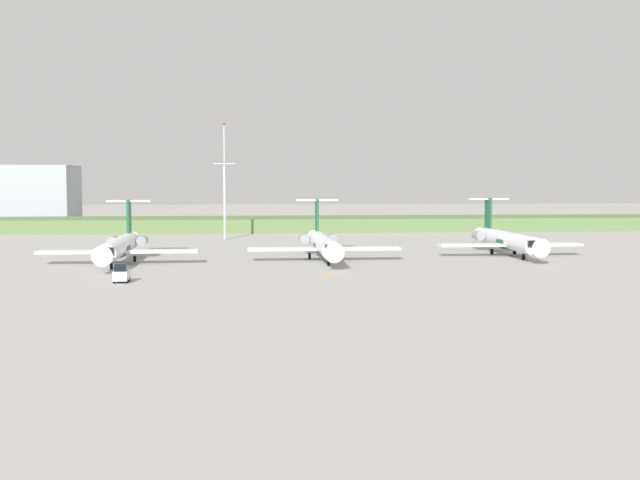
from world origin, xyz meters
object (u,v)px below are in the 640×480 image
at_px(regional_jet_nearest, 120,246).
at_px(safety_cone_front_marker, 330,273).
at_px(regional_jet_third, 507,240).
at_px(regional_jet_second, 323,243).
at_px(baggage_tug, 121,274).
at_px(antenna_mast, 225,191).

xyz_separation_m(regional_jet_nearest, safety_cone_front_marker, (28.86, -18.24, -2.26)).
bearing_deg(regional_jet_third, regional_jet_second, -170.98).
relative_size(regional_jet_nearest, baggage_tug, 9.69).
bearing_deg(baggage_tug, safety_cone_front_marker, 10.79).
distance_m(regional_jet_nearest, regional_jet_third, 60.51).
relative_size(regional_jet_nearest, safety_cone_front_marker, 56.36).
bearing_deg(safety_cone_front_marker, regional_jet_second, 86.82).
bearing_deg(antenna_mast, safety_cone_front_marker, -77.20).
bearing_deg(regional_jet_nearest, baggage_tug, -81.46).
height_order(antenna_mast, safety_cone_front_marker, antenna_mast).
distance_m(regional_jet_nearest, baggage_tug, 23.39).
height_order(regional_jet_second, safety_cone_front_marker, regional_jet_second).
distance_m(regional_jet_second, antenna_mast, 47.04).
height_order(baggage_tug, safety_cone_front_marker, baggage_tug).
height_order(regional_jet_third, baggage_tug, regional_jet_third).
bearing_deg(regional_jet_third, baggage_tug, -152.14).
distance_m(antenna_mast, baggage_tug, 70.32).
height_order(regional_jet_second, baggage_tug, regional_jet_second).
bearing_deg(baggage_tug, antenna_mast, 81.06).
height_order(regional_jet_nearest, regional_jet_second, same).
bearing_deg(regional_jet_third, regional_jet_nearest, -173.48).
height_order(regional_jet_nearest, antenna_mast, antenna_mast).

